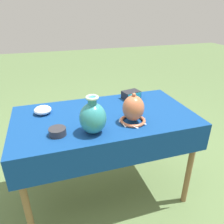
# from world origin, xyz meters

# --- Properties ---
(ground_plane) EXTENTS (14.00, 14.00, 0.00)m
(ground_plane) POSITION_xyz_m (0.00, 0.00, 0.00)
(ground_plane) COLOR #567042
(display_table) EXTENTS (1.33, 0.72, 0.76)m
(display_table) POSITION_xyz_m (0.00, -0.01, 0.69)
(display_table) COLOR olive
(display_table) RESTS_ON ground_plane
(vase_tall_bulbous) EXTENTS (0.17, 0.17, 0.25)m
(vase_tall_bulbous) POSITION_xyz_m (-0.13, -0.22, 0.87)
(vase_tall_bulbous) COLOR teal
(vase_tall_bulbous) RESTS_ON display_table
(vase_dome_bell) EXTENTS (0.19, 0.20, 0.22)m
(vase_dome_bell) POSITION_xyz_m (0.16, -0.17, 0.86)
(vase_dome_bell) COLOR #BC6642
(vase_dome_bell) RESTS_ON display_table
(mosaic_tile_box) EXTENTS (0.16, 0.13, 0.07)m
(mosaic_tile_box) POSITION_xyz_m (0.31, 0.23, 0.80)
(mosaic_tile_box) COLOR #232328
(mosaic_tile_box) RESTS_ON display_table
(pot_squat_charcoal) EXTENTS (0.11, 0.11, 0.05)m
(pot_squat_charcoal) POSITION_xyz_m (-0.35, -0.18, 0.79)
(pot_squat_charcoal) COLOR #2D2D33
(pot_squat_charcoal) RESTS_ON display_table
(bowl_shallow_porcelain) EXTENTS (0.13, 0.13, 0.06)m
(bowl_shallow_porcelain) POSITION_xyz_m (-0.43, 0.16, 0.79)
(bowl_shallow_porcelain) COLOR white
(bowl_shallow_porcelain) RESTS_ON display_table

